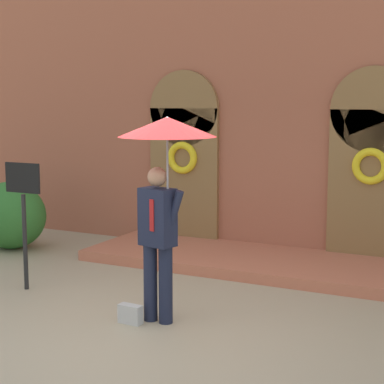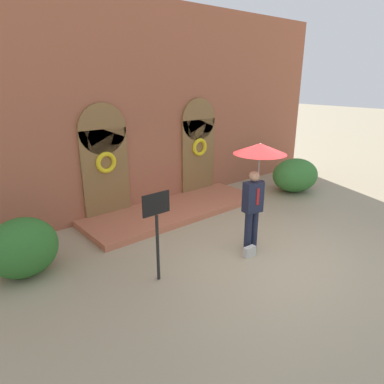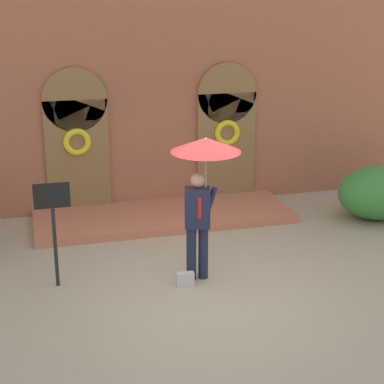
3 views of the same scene
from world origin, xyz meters
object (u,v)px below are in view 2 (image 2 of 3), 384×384
sign_post (157,223)px  shrub_left (23,248)px  shrub_right (295,175)px  handbag (249,252)px  person_with_umbrella (258,165)px

sign_post → shrub_left: sign_post is taller
shrub_left → shrub_right: bearing=-2.0°
handbag → shrub_right: shrub_right is taller
handbag → shrub_left: shrub_left is taller
sign_post → shrub_right: size_ratio=1.04×
person_with_umbrella → handbag: person_with_umbrella is taller
shrub_right → sign_post: bearing=-167.3°
handbag → sign_post: bearing=168.4°
person_with_umbrella → handbag: bearing=-150.5°
handbag → sign_post: size_ratio=0.16×
person_with_umbrella → shrub_left: bearing=153.5°
shrub_right → handbag: bearing=-156.3°
handbag → shrub_left: (-3.85, 2.30, 0.47)m
person_with_umbrella → sign_post: bearing=172.1°
shrub_left → sign_post: bearing=-43.5°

